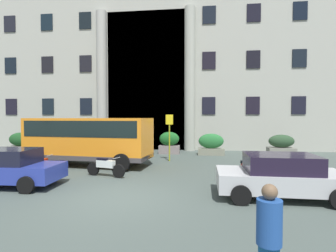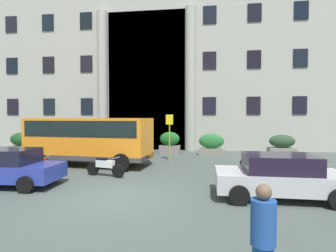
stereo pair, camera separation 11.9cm
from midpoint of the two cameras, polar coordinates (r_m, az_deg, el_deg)
ground_plane at (r=9.09m, az=-11.24°, el=-15.71°), size 80.00×64.00×0.12m
office_building_facade at (r=26.43m, az=0.70°, el=14.00°), size 34.52×9.68×16.45m
orange_minibus at (r=15.06m, az=-17.16°, el=-2.36°), size 7.02×3.08×2.64m
bus_stop_sign at (r=15.88m, az=0.09°, el=-1.46°), size 0.44×0.08×2.85m
hedge_planter_far_east at (r=19.52m, az=23.45°, el=-4.02°), size 1.79×0.93×1.50m
hedge_planter_west at (r=19.20m, az=0.11°, el=-3.79°), size 1.52×0.77×1.61m
hedge_planter_entrance_right at (r=22.99m, az=-29.74°, el=-3.20°), size 1.95×0.92×1.52m
hedge_planter_far_west at (r=18.78m, az=9.25°, el=-4.06°), size 1.85×0.73×1.52m
parked_sedan_second at (r=9.55m, az=23.10°, el=-10.01°), size 4.17×2.15×1.45m
white_taxi_kerbside at (r=12.07m, az=-32.42°, el=-7.66°), size 4.31×2.02×1.46m
scooter_by_planter at (r=11.84m, az=17.31°, el=-9.04°), size 1.91×0.55×0.89m
motorcycle_far_end at (r=12.25m, az=-13.96°, el=-8.62°), size 1.93×0.75×0.89m
motorcycle_near_kerb at (r=13.94m, az=-27.02°, el=-7.50°), size 1.95×0.55×0.89m
pedestrian_man_red_shirt at (r=4.35m, az=20.50°, el=-22.85°), size 0.36×0.36×1.73m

